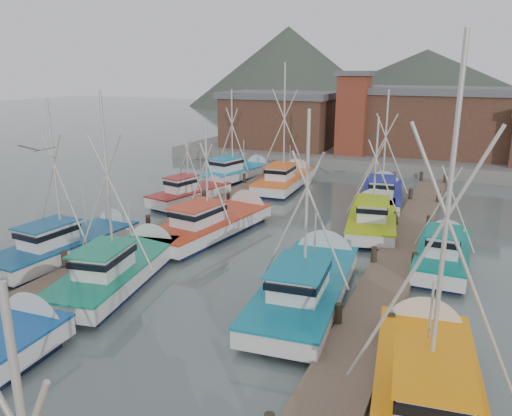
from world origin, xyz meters
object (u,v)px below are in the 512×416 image
at_px(lookout_tower, 353,112).
at_px(boat_12, 286,179).
at_px(boat_4, 122,267).
at_px(boat_8, 216,223).

relative_size(lookout_tower, boat_12, 0.75).
distance_m(boat_4, boat_12, 21.84).
distance_m(lookout_tower, boat_4, 34.90).
height_order(boat_4, boat_12, boat_12).
relative_size(boat_4, boat_8, 0.94).
xyz_separation_m(lookout_tower, boat_12, (-2.64, -12.60, -4.86)).
bearing_deg(boat_8, lookout_tower, 92.91).
bearing_deg(boat_4, lookout_tower, 74.74).
bearing_deg(boat_8, boat_4, -86.83).
bearing_deg(boat_12, boat_4, -93.80).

